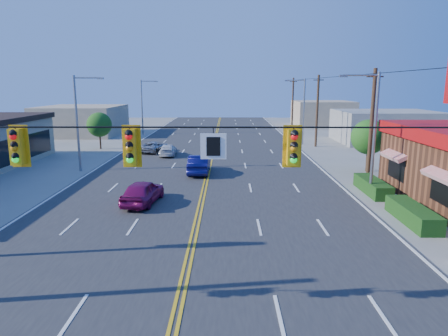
{
  "coord_description": "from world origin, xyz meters",
  "views": [
    {
      "loc": [
        1.6,
        -11.39,
        7.17
      ],
      "look_at": [
        1.41,
        12.61,
        2.2
      ],
      "focal_mm": 32.0,
      "sensor_mm": 36.0,
      "label": 1
    }
  ],
  "objects_px": {
    "signal_span": "(168,165)",
    "car_silver": "(155,147)",
    "car_blue": "(199,165)",
    "car_white": "(168,151)",
    "car_magenta": "(143,193)"
  },
  "relations": [
    {
      "from": "signal_span",
      "to": "car_silver",
      "type": "height_order",
      "value": "signal_span"
    },
    {
      "from": "car_blue",
      "to": "car_white",
      "type": "xyz_separation_m",
      "value": [
        -3.84,
        8.47,
        -0.19
      ]
    },
    {
      "from": "signal_span",
      "to": "car_magenta",
      "type": "relative_size",
      "value": 5.7
    },
    {
      "from": "signal_span",
      "to": "car_blue",
      "type": "height_order",
      "value": "signal_span"
    },
    {
      "from": "car_blue",
      "to": "car_silver",
      "type": "xyz_separation_m",
      "value": [
        -5.59,
        10.6,
        -0.17
      ]
    },
    {
      "from": "car_silver",
      "to": "signal_span",
      "type": "bearing_deg",
      "value": 118.26
    },
    {
      "from": "car_magenta",
      "to": "car_blue",
      "type": "distance_m",
      "value": 9.14
    },
    {
      "from": "car_blue",
      "to": "car_silver",
      "type": "height_order",
      "value": "car_blue"
    },
    {
      "from": "car_magenta",
      "to": "car_white",
      "type": "distance_m",
      "value": 17.17
    },
    {
      "from": "car_white",
      "to": "car_magenta",
      "type": "bearing_deg",
      "value": 89.86
    },
    {
      "from": "car_magenta",
      "to": "car_white",
      "type": "relative_size",
      "value": 1.08
    },
    {
      "from": "car_white",
      "to": "car_blue",
      "type": "bearing_deg",
      "value": 111.03
    },
    {
      "from": "car_white",
      "to": "car_silver",
      "type": "bearing_deg",
      "value": -53.9
    },
    {
      "from": "signal_span",
      "to": "car_white",
      "type": "height_order",
      "value": "signal_span"
    },
    {
      "from": "car_white",
      "to": "car_silver",
      "type": "height_order",
      "value": "car_silver"
    }
  ]
}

